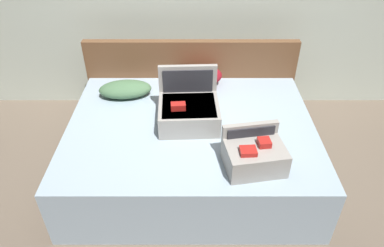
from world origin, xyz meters
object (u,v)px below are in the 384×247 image
at_px(hard_case_large, 190,110).
at_px(pillow_near_headboard, 199,76).
at_px(hard_case_medium, 255,155).
at_px(pillow_center_head, 127,89).
at_px(bed, 192,149).

distance_m(hard_case_large, pillow_near_headboard, 0.60).
distance_m(hard_case_large, hard_case_medium, 0.72).
height_order(pillow_near_headboard, pillow_center_head, pillow_near_headboard).
distance_m(hard_case_large, pillow_center_head, 0.72).
bearing_deg(hard_case_medium, pillow_center_head, 128.44).
distance_m(hard_case_medium, pillow_near_headboard, 1.21).
bearing_deg(bed, pillow_center_head, 143.53).
distance_m(bed, hard_case_medium, 0.77).
xyz_separation_m(hard_case_large, pillow_near_headboard, (0.09, 0.60, -0.01)).
bearing_deg(pillow_center_head, pillow_near_headboard, 15.82).
relative_size(bed, hard_case_medium, 4.49).
xyz_separation_m(hard_case_medium, pillow_center_head, (-1.06, 0.95, -0.04)).
bearing_deg(hard_case_large, hard_case_medium, -51.83).
xyz_separation_m(hard_case_large, pillow_center_head, (-0.59, 0.41, -0.05)).
distance_m(hard_case_medium, pillow_center_head, 1.42).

